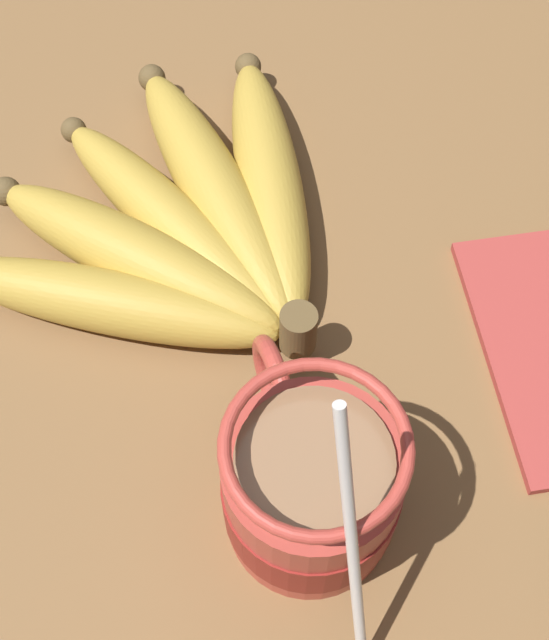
{
  "coord_description": "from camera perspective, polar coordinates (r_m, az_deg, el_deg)",
  "views": [
    {
      "loc": [
        -17.51,
        5.11,
        46.85
      ],
      "look_at": [
        3.91,
        -2.1,
        7.44
      ],
      "focal_mm": 50.0,
      "sensor_mm": 36.0,
      "label": 1
    }
  ],
  "objects": [
    {
      "name": "coffee_mug",
      "position": [
        0.42,
        2.31,
        -10.66
      ],
      "size": [
        14.95,
        8.36,
        16.68
      ],
      "color": "#B23D33",
      "rests_on": "table"
    },
    {
      "name": "banana_bunch",
      "position": [
        0.52,
        -5.82,
        5.94
      ],
      "size": [
        22.82,
        23.6,
        4.36
      ],
      "color": "brown",
      "rests_on": "table"
    },
    {
      "name": "table",
      "position": [
        0.49,
        -0.88,
        -7.9
      ],
      "size": [
        105.34,
        105.34,
        3.16
      ],
      "color": "brown",
      "rests_on": "ground"
    }
  ]
}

